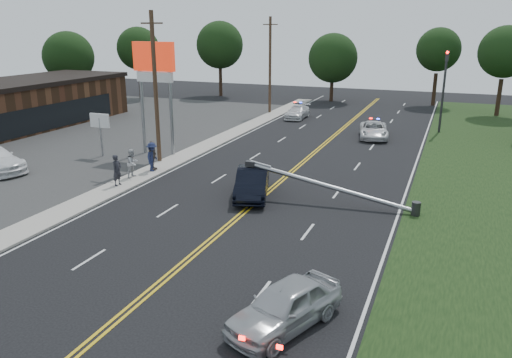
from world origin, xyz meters
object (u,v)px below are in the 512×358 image
at_px(emergency_a, 374,130).
at_px(bystander_d, 152,156).
at_px(emergency_b, 298,112).
at_px(traffic_signal, 444,84).
at_px(fallen_streetlight, 339,189).
at_px(utility_pole_mid, 155,88).
at_px(waiting_sedan, 285,306).
at_px(small_sign, 100,124).
at_px(pylon_sign, 154,71).
at_px(bystander_c, 152,157).
at_px(bystander_b, 133,163).
at_px(utility_pole_far, 270,65).
at_px(crashed_sedan, 252,183).
at_px(bystander_a, 117,170).

xyz_separation_m(emergency_a, bystander_d, (-11.60, -15.59, 0.39)).
bearing_deg(emergency_b, traffic_signal, -9.55).
height_order(traffic_signal, fallen_streetlight, traffic_signal).
relative_size(utility_pole_mid, waiting_sedan, 2.35).
relative_size(small_sign, traffic_signal, 0.44).
distance_m(pylon_sign, bystander_d, 6.78).
height_order(bystander_c, bystander_d, bystander_d).
relative_size(traffic_signal, bystander_b, 4.01).
distance_m(utility_pole_mid, utility_pole_far, 22.00).
bearing_deg(fallen_streetlight, bystander_b, 179.70).
distance_m(fallen_streetlight, crashed_sedan, 4.75).
bearing_deg(traffic_signal, pylon_sign, -139.61).
bearing_deg(waiting_sedan, bystander_c, 157.92).
xyz_separation_m(small_sign, waiting_sedan, (19.11, -15.52, -1.61)).
relative_size(pylon_sign, waiting_sedan, 1.88).
bearing_deg(emergency_a, small_sign, -152.90).
distance_m(pylon_sign, bystander_c, 6.95).
height_order(waiting_sedan, bystander_d, bystander_d).
height_order(emergency_a, bystander_d, bystander_d).
relative_size(emergency_a, bystander_d, 2.56).
xyz_separation_m(pylon_sign, fallen_streetlight, (14.69, -6.00, -5.08)).
distance_m(fallen_streetlight, emergency_a, 17.50).
xyz_separation_m(small_sign, fallen_streetlight, (18.19, -4.00, -1.41)).
xyz_separation_m(waiting_sedan, bystander_b, (-13.70, 11.59, 0.27)).
height_order(utility_pole_far, waiting_sedan, utility_pole_far).
height_order(waiting_sedan, bystander_a, bystander_a).
height_order(pylon_sign, traffic_signal, pylon_sign).
bearing_deg(waiting_sedan, pylon_sign, 154.30).
xyz_separation_m(utility_pole_far, bystander_d, (0.85, -24.12, -4.02)).
distance_m(traffic_signal, bystander_c, 26.38).
distance_m(fallen_streetlight, waiting_sedan, 11.56).
height_order(pylon_sign, bystander_a, pylon_sign).
bearing_deg(utility_pole_far, emergency_a, -34.41).
bearing_deg(bystander_a, bystander_d, -0.17).
bearing_deg(utility_pole_far, bystander_d, -87.98).
bearing_deg(pylon_sign, bystander_b, -72.12).
bearing_deg(utility_pole_mid, pylon_sign, 123.02).
bearing_deg(fallen_streetlight, utility_pole_far, 117.24).
height_order(bystander_a, bystander_b, bystander_a).
xyz_separation_m(small_sign, bystander_d, (5.65, -2.12, -1.27)).
relative_size(utility_pole_far, bystander_c, 5.39).
bearing_deg(small_sign, bystander_d, -20.59).
xyz_separation_m(emergency_b, bystander_d, (-2.88, -22.21, 0.42)).
distance_m(small_sign, bystander_b, 6.82).
bearing_deg(utility_pole_far, emergency_b, -27.11).
distance_m(utility_pole_mid, emergency_b, 20.91).
relative_size(waiting_sedan, emergency_b, 0.96).
bearing_deg(bystander_a, utility_pole_mid, 8.95).
xyz_separation_m(fallen_streetlight, utility_pole_mid, (-13.39, 4.00, 4.17)).
relative_size(crashed_sedan, bystander_d, 2.51).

